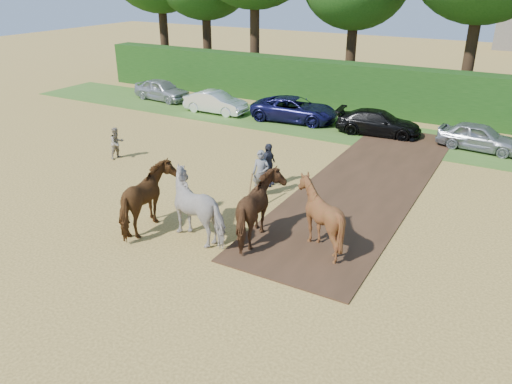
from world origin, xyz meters
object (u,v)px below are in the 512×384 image
(spectator_near, at_px, (117,143))
(spectator_far, at_px, (268,165))
(parked_cars, at_px, (436,131))
(plough_team, at_px, (232,207))

(spectator_near, height_order, spectator_far, spectator_far)
(spectator_near, distance_m, parked_cars, 16.24)
(spectator_far, xyz_separation_m, parked_cars, (4.98, 9.26, -0.22))
(plough_team, bearing_deg, parked_cars, 74.21)
(spectator_far, relative_size, plough_team, 0.24)
(spectator_far, distance_m, parked_cars, 10.51)
(spectator_near, xyz_separation_m, spectator_far, (7.92, 0.61, 0.16))
(spectator_near, relative_size, spectator_far, 0.83)
(spectator_near, distance_m, spectator_far, 7.94)
(parked_cars, bearing_deg, spectator_far, -118.29)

